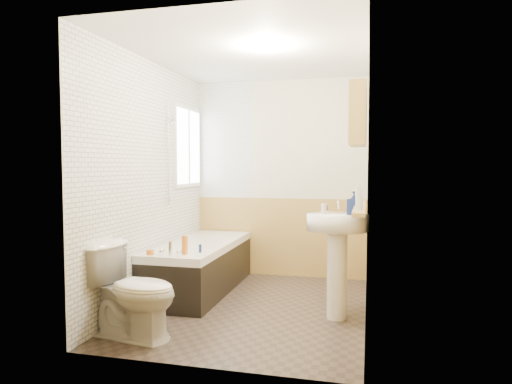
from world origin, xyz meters
TOP-DOWN VIEW (x-y plane):
  - floor at (0.00, 0.00)m, footprint 2.80×2.80m
  - ceiling at (0.00, 0.00)m, footprint 2.80×2.80m
  - wall_back at (0.00, 1.41)m, footprint 2.20×0.02m
  - wall_front at (0.00, -1.41)m, footprint 2.20×0.02m
  - wall_left at (-1.11, 0.00)m, footprint 0.02×2.80m
  - wall_right at (1.11, 0.00)m, footprint 0.02×2.80m
  - wainscot_right at (1.09, 0.00)m, footprint 0.01×2.80m
  - wainscot_front at (0.00, -1.39)m, footprint 2.20×0.01m
  - wainscot_back at (0.00, 1.39)m, footprint 2.20×0.01m
  - tile_cladding_left at (-1.09, 0.00)m, footprint 0.01×2.80m
  - tile_return_back at (-0.73, 1.39)m, footprint 0.75×0.01m
  - window at (-1.06, 0.95)m, footprint 0.03×0.79m
  - bathtub at (-0.73, 0.47)m, footprint 0.70×1.81m
  - shower_riser at (-1.04, 0.34)m, footprint 0.10×0.08m
  - toilet at (-0.76, -1.00)m, footprint 0.85×0.57m
  - sink at (0.84, -0.12)m, footprint 0.57×0.46m
  - pine_shelf at (1.04, -0.22)m, footprint 0.10×1.32m
  - medicine_cabinet at (1.01, -0.19)m, footprint 0.15×0.59m
  - foam_can at (1.04, -0.59)m, footprint 0.07×0.07m
  - green_bottle at (1.04, -0.46)m, footprint 0.05×0.05m
  - black_jar at (1.04, 0.21)m, footprint 0.08×0.08m
  - soap_bottle at (0.99, -0.16)m, footprint 0.17×0.23m
  - clear_bottle at (0.71, -0.17)m, footprint 0.04×0.04m
  - blue_gel at (-0.62, -0.24)m, footprint 0.06×0.05m
  - cream_jar at (-0.94, -0.33)m, footprint 0.09×0.09m
  - orange_bottle at (-0.51, -0.12)m, footprint 0.03×0.03m

SIDE VIEW (x-z plane):
  - floor at x=0.00m, z-range 0.00..0.00m
  - bathtub at x=-0.73m, z-range -0.06..0.64m
  - toilet at x=-0.76m, z-range 0.00..0.77m
  - wainscot_right at x=1.09m, z-range 0.00..1.00m
  - wainscot_front at x=0.00m, z-range 0.00..1.00m
  - wainscot_back at x=0.00m, z-range 0.00..1.00m
  - cream_jar at x=-0.94m, z-range 0.55..0.60m
  - orange_bottle at x=-0.51m, z-range 0.55..0.63m
  - blue_gel at x=-0.62m, z-range 0.55..0.74m
  - sink at x=0.84m, z-range 0.15..1.24m
  - soap_bottle at x=0.99m, z-range 0.97..1.07m
  - clear_bottle at x=0.71m, z-range 0.97..1.07m
  - pine_shelf at x=1.04m, z-range 1.03..1.06m
  - black_jar at x=1.04m, z-range 1.06..1.11m
  - foam_can at x=1.04m, z-range 1.06..1.25m
  - green_bottle at x=1.04m, z-range 1.06..1.26m
  - wall_back at x=0.00m, z-range 0.00..2.50m
  - wall_front at x=0.00m, z-range 0.00..2.50m
  - wall_left at x=-1.11m, z-range 0.00..2.50m
  - wall_right at x=1.11m, z-range 0.00..2.50m
  - tile_cladding_left at x=-1.09m, z-range 0.00..2.50m
  - shower_riser at x=-1.04m, z-range 1.08..2.22m
  - window at x=-1.06m, z-range 1.15..2.15m
  - tile_return_back at x=-0.73m, z-range 1.00..2.50m
  - medicine_cabinet at x=1.01m, z-range 1.59..2.13m
  - ceiling at x=0.00m, z-range 2.50..2.50m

